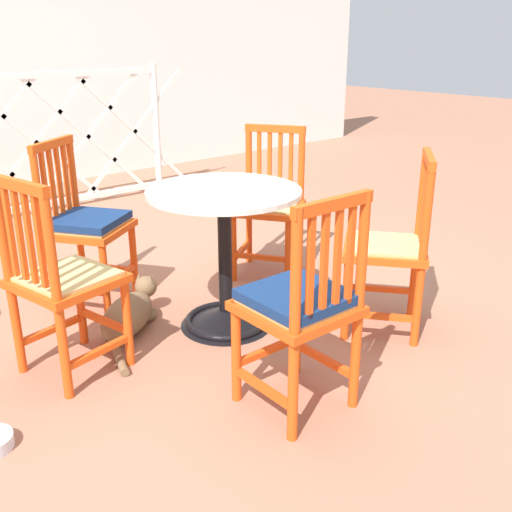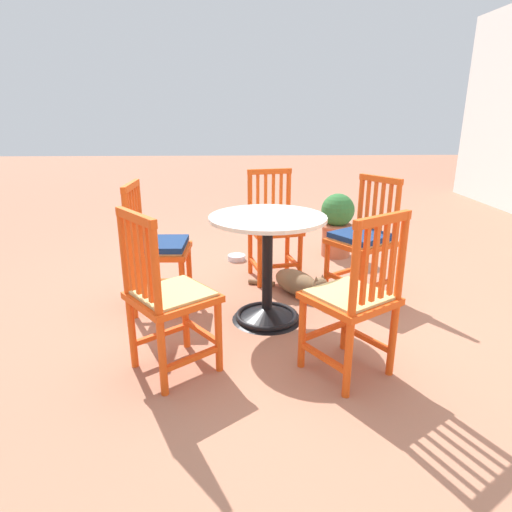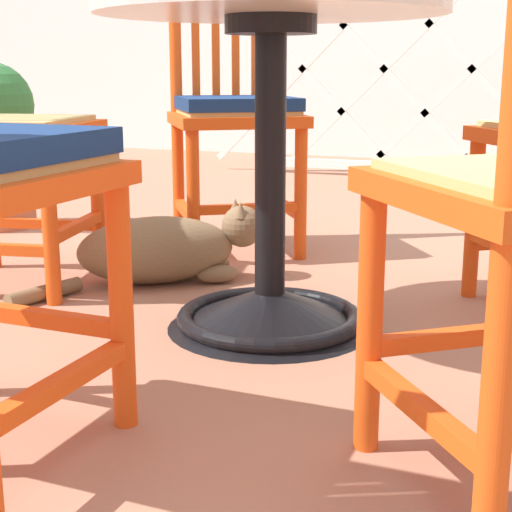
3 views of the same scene
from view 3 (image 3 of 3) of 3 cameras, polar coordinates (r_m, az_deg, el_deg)
name	(u,v)px [view 3 (image 3 of 3)]	position (r m, az deg, el deg)	size (l,w,h in m)	color
ground_plane	(311,319)	(1.92, 3.97, -4.55)	(24.00, 24.00, 0.00)	#A36B51
lattice_fence_panel	(472,69)	(4.38, 15.36, 12.94)	(2.93, 0.06, 1.18)	white
cafe_table	(270,208)	(1.79, 1.03, 3.50)	(0.76, 0.76, 0.73)	black
orange_chair_facing_out	(1,129)	(2.26, -17.95, 8.75)	(0.47, 0.47, 0.91)	#E04C14
orange_chair_by_planter	(235,114)	(2.60, -1.54, 10.20)	(0.56, 0.56, 0.91)	#E04C14
tabby_cat	(169,249)	(2.24, -6.28, 0.49)	(0.51, 0.59, 0.23)	brown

